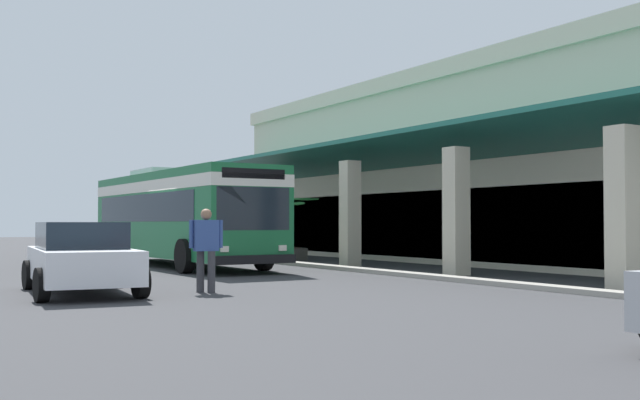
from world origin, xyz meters
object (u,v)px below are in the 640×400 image
Objects in this scene: transit_bus at (180,211)px; pedestrian at (206,245)px; parked_sedan_white at (81,257)px; potted_palm at (292,245)px.

pedestrian is at bearing -17.16° from transit_bus.
potted_palm is (-9.90, 10.33, -0.14)m from parked_sedan_white.
potted_palm reaches higher than parked_sedan_white.
pedestrian is 13.67m from potted_palm.
parked_sedan_white is 1.86× the size of potted_palm.
parked_sedan_white is 2.60× the size of pedestrian.
potted_palm is (-1.42, 5.07, -1.24)m from transit_bus.
potted_palm reaches higher than pedestrian.
pedestrian is at bearing 63.42° from parked_sedan_white.
transit_bus is 10.04m from parked_sedan_white.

